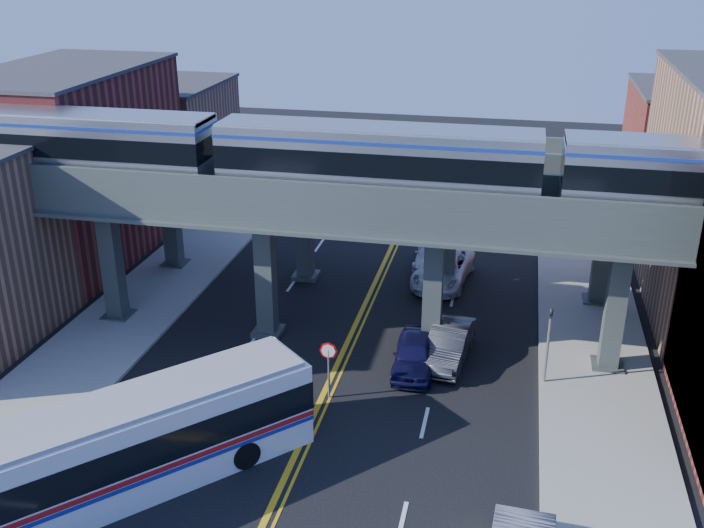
{
  "coord_description": "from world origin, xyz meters",
  "views": [
    {
      "loc": [
        7.25,
        -24.56,
        18.07
      ],
      "look_at": [
        0.67,
        5.88,
        4.98
      ],
      "focal_mm": 40.0,
      "sensor_mm": 36.0,
      "label": 1
    }
  ],
  "objects_px": {
    "transit_train": "(377,159)",
    "car_lane_c": "(443,269)",
    "car_lane_a": "(414,354)",
    "car_lane_b": "(448,344)",
    "traffic_signal": "(549,338)",
    "transit_bus": "(133,444)",
    "car_lane_d": "(434,254)",
    "stop_sign": "(329,361)"
  },
  "relations": [
    {
      "from": "transit_train",
      "to": "car_lane_c",
      "type": "height_order",
      "value": "transit_train"
    },
    {
      "from": "car_lane_a",
      "to": "car_lane_b",
      "type": "distance_m",
      "value": 1.83
    },
    {
      "from": "transit_train",
      "to": "traffic_signal",
      "type": "distance_m",
      "value": 10.6
    },
    {
      "from": "transit_train",
      "to": "transit_bus",
      "type": "relative_size",
      "value": 3.79
    },
    {
      "from": "transit_train",
      "to": "car_lane_c",
      "type": "distance_m",
      "value": 11.78
    },
    {
      "from": "transit_train",
      "to": "car_lane_a",
      "type": "bearing_deg",
      "value": -41.25
    },
    {
      "from": "traffic_signal",
      "to": "car_lane_b",
      "type": "xyz_separation_m",
      "value": [
        -4.31,
        1.28,
        -1.5
      ]
    },
    {
      "from": "transit_train",
      "to": "transit_bus",
      "type": "xyz_separation_m",
      "value": [
        -6.33,
        -12.0,
        -7.4
      ]
    },
    {
      "from": "car_lane_d",
      "to": "transit_train",
      "type": "bearing_deg",
      "value": -100.09
    },
    {
      "from": "transit_bus",
      "to": "car_lane_b",
      "type": "xyz_separation_m",
      "value": [
        9.89,
        11.28,
        -0.93
      ]
    },
    {
      "from": "transit_train",
      "to": "car_lane_c",
      "type": "relative_size",
      "value": 7.41
    },
    {
      "from": "traffic_signal",
      "to": "transit_bus",
      "type": "height_order",
      "value": "traffic_signal"
    },
    {
      "from": "stop_sign",
      "to": "car_lane_d",
      "type": "relative_size",
      "value": 0.5
    },
    {
      "from": "car_lane_d",
      "to": "car_lane_b",
      "type": "bearing_deg",
      "value": -80.98
    },
    {
      "from": "car_lane_b",
      "to": "transit_train",
      "type": "bearing_deg",
      "value": 174.44
    },
    {
      "from": "stop_sign",
      "to": "traffic_signal",
      "type": "height_order",
      "value": "traffic_signal"
    },
    {
      "from": "transit_train",
      "to": "car_lane_a",
      "type": "xyz_separation_m",
      "value": [
        2.14,
        -1.88,
        -8.36
      ]
    },
    {
      "from": "car_lane_b",
      "to": "car_lane_a",
      "type": "bearing_deg",
      "value": -134.78
    },
    {
      "from": "car_lane_a",
      "to": "car_lane_c",
      "type": "distance_m",
      "value": 9.88
    },
    {
      "from": "traffic_signal",
      "to": "car_lane_a",
      "type": "height_order",
      "value": "traffic_signal"
    },
    {
      "from": "transit_train",
      "to": "traffic_signal",
      "type": "bearing_deg",
      "value": -14.26
    },
    {
      "from": "car_lane_b",
      "to": "car_lane_d",
      "type": "height_order",
      "value": "car_lane_b"
    },
    {
      "from": "transit_train",
      "to": "transit_bus",
      "type": "distance_m",
      "value": 15.45
    },
    {
      "from": "transit_train",
      "to": "car_lane_b",
      "type": "height_order",
      "value": "transit_train"
    },
    {
      "from": "car_lane_b",
      "to": "traffic_signal",
      "type": "bearing_deg",
      "value": -10.64
    },
    {
      "from": "car_lane_a",
      "to": "car_lane_b",
      "type": "bearing_deg",
      "value": 36.72
    },
    {
      "from": "car_lane_d",
      "to": "traffic_signal",
      "type": "bearing_deg",
      "value": -63.94
    },
    {
      "from": "transit_bus",
      "to": "car_lane_c",
      "type": "bearing_deg",
      "value": 19.37
    },
    {
      "from": "stop_sign",
      "to": "car_lane_b",
      "type": "bearing_deg",
      "value": 42.99
    },
    {
      "from": "stop_sign",
      "to": "traffic_signal",
      "type": "distance_m",
      "value": 9.41
    },
    {
      "from": "traffic_signal",
      "to": "car_lane_a",
      "type": "distance_m",
      "value": 5.93
    },
    {
      "from": "transit_bus",
      "to": "car_lane_a",
      "type": "bearing_deg",
      "value": 2.98
    },
    {
      "from": "car_lane_a",
      "to": "traffic_signal",
      "type": "bearing_deg",
      "value": -3.8
    },
    {
      "from": "transit_train",
      "to": "traffic_signal",
      "type": "relative_size",
      "value": 10.64
    },
    {
      "from": "transit_bus",
      "to": "stop_sign",
      "type": "bearing_deg",
      "value": 5.79
    },
    {
      "from": "traffic_signal",
      "to": "car_lane_c",
      "type": "distance_m",
      "value": 11.5
    },
    {
      "from": "car_lane_a",
      "to": "car_lane_c",
      "type": "bearing_deg",
      "value": 85.97
    },
    {
      "from": "traffic_signal",
      "to": "transit_bus",
      "type": "distance_m",
      "value": 17.38
    },
    {
      "from": "transit_bus",
      "to": "car_lane_c",
      "type": "xyz_separation_m",
      "value": [
        8.72,
        20.0,
        -0.91
      ]
    },
    {
      "from": "stop_sign",
      "to": "traffic_signal",
      "type": "relative_size",
      "value": 0.64
    },
    {
      "from": "car_lane_a",
      "to": "car_lane_c",
      "type": "relative_size",
      "value": 0.76
    },
    {
      "from": "car_lane_c",
      "to": "car_lane_a",
      "type": "bearing_deg",
      "value": -84.51
    }
  ]
}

